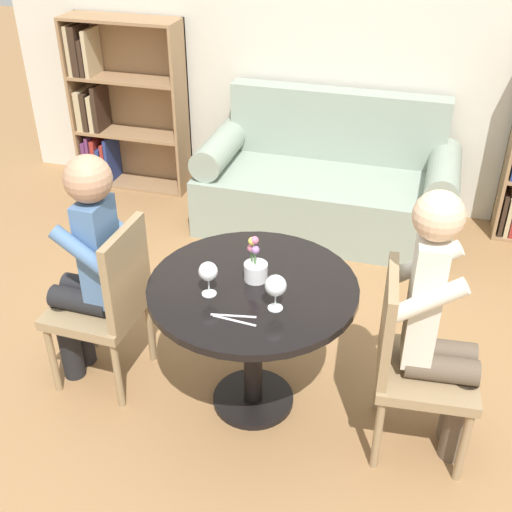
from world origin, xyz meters
TOP-DOWN VIEW (x-y plane):
  - ground_plane at (0.00, 0.00)m, footprint 16.00×16.00m
  - back_wall at (0.00, 2.29)m, footprint 5.20×0.05m
  - round_table at (0.00, 0.00)m, footprint 0.94×0.94m
  - couch at (0.00, 1.86)m, footprint 1.77×0.80m
  - bookshelf_left at (-1.73, 2.13)m, footprint 0.89×0.28m
  - chair_left at (-0.72, -0.03)m, footprint 0.43×0.43m
  - chair_right at (0.72, -0.05)m, footprint 0.46×0.46m
  - person_left at (-0.80, -0.02)m, footprint 0.42×0.35m
  - person_right at (0.80, -0.03)m, footprint 0.44×0.36m
  - wine_glass_left at (-0.16, -0.12)m, footprint 0.08×0.08m
  - wine_glass_right at (0.14, -0.14)m, footprint 0.09×0.09m
  - flower_vase at (-0.00, 0.05)m, footprint 0.11×0.11m
  - knife_left_setting at (-0.01, -0.24)m, footprint 0.19×0.05m
  - fork_left_setting at (-0.00, -0.27)m, footprint 0.19×0.03m

SIDE VIEW (x-z plane):
  - ground_plane at x=0.00m, z-range 0.00..0.00m
  - couch at x=0.00m, z-range -0.15..0.77m
  - chair_left at x=-0.72m, z-range 0.04..0.94m
  - chair_right at x=0.72m, z-range 0.04..0.94m
  - round_table at x=0.00m, z-range 0.21..0.92m
  - bookshelf_left at x=-1.73m, z-range -0.02..1.29m
  - person_left at x=-0.80m, z-range 0.05..1.29m
  - person_right at x=0.80m, z-range 0.03..1.32m
  - knife_left_setting at x=-0.01m, z-range 0.71..0.71m
  - fork_left_setting at x=0.00m, z-range 0.71..0.71m
  - flower_vase at x=0.00m, z-range 0.66..0.88m
  - wine_glass_right at x=0.14m, z-range 0.74..0.90m
  - wine_glass_left at x=-0.16m, z-range 0.74..0.90m
  - back_wall at x=0.00m, z-range 0.00..2.70m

